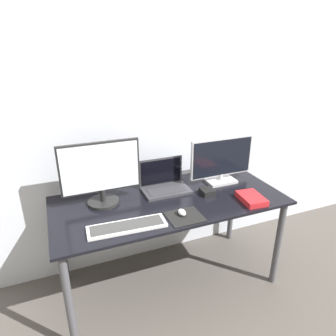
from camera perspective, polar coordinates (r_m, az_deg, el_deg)
ground_plane at (r=2.23m, az=4.10°, el=-26.26°), size 12.00×12.00×0.00m
wall_back at (r=2.23m, az=-3.84°, el=11.37°), size 7.00×0.05×2.50m
desk at (r=2.09m, az=0.30°, el=-8.13°), size 1.56×0.71×0.70m
monitor_left at (r=1.95m, az=-12.69°, el=-0.91°), size 0.51×0.21×0.42m
monitor_right at (r=2.27m, az=10.17°, el=1.40°), size 0.50×0.16×0.35m
laptop at (r=2.16m, az=-0.75°, el=-2.75°), size 0.33×0.21×0.22m
keyboard at (r=1.76m, az=-7.79°, el=-10.97°), size 0.46×0.16×0.02m
mousepad at (r=1.85m, az=3.10°, el=-9.27°), size 0.21×0.19×0.00m
mouse at (r=1.85m, az=2.67°, el=-8.44°), size 0.04×0.07×0.03m
book at (r=2.09m, az=15.60°, el=-5.61°), size 0.16×0.22×0.04m
power_brick at (r=2.12m, az=7.47°, el=-4.48°), size 0.09×0.10×0.04m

